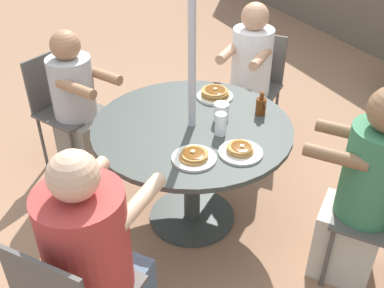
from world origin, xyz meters
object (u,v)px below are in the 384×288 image
patio_chair_south (255,81)px  diner_south (249,84)px  diner_west (78,110)px  diner_east (363,196)px  patio_table (192,143)px  pancake_plate_b (240,151)px  syrup_bottle (261,106)px  diner_north (95,268)px  pancake_plate_a (215,94)px  coffee_cup (221,112)px  patio_chair_west (63,104)px  drinking_glass_a (221,124)px  pancake_plate_c (194,157)px

patio_chair_south → diner_south: 0.17m
diner_west → diner_east: bearing=94.1°
patio_table → pancake_plate_b: pancake_plate_b is taller
diner_west → syrup_bottle: (0.93, 0.91, 0.27)m
patio_table → diner_north: size_ratio=1.01×
patio_chair_south → syrup_bottle: (0.78, -0.48, 0.28)m
diner_east → diner_south: size_ratio=1.03×
diner_south → syrup_bottle: size_ratio=8.03×
pancake_plate_a → diner_east: bearing=17.5°
diner_south → pancake_plate_a: (0.37, -0.50, 0.20)m
patio_table → patio_chair_south: 1.16m
pancake_plate_b → coffee_cup: bearing=168.2°
patio_chair_west → diner_east: bearing=93.8°
patio_table → pancake_plate_b: (0.37, 0.10, 0.15)m
diner_north → diner_west: bearing=130.4°
drinking_glass_a → patio_chair_west: bearing=-150.1°
diner_south → patio_chair_west: (-0.39, -1.34, -0.04)m
diner_south → drinking_glass_a: bearing=100.5°
patio_chair_west → pancake_plate_b: bearing=86.6°
diner_north → patio_chair_west: bearing=134.2°
diner_east → patio_chair_south: size_ratio=1.39×
diner_east → drinking_glass_a: 0.83m
diner_south → syrup_bottle: bearing=114.3°
pancake_plate_c → coffee_cup: (-0.28, 0.31, 0.04)m
pancake_plate_b → syrup_bottle: size_ratio=1.61×
drinking_glass_a → pancake_plate_a: bearing=155.9°
pancake_plate_b → patio_chair_west: bearing=-154.0°
pancake_plate_a → drinking_glass_a: drinking_glass_a is taller
diner_north → pancake_plate_a: 1.37m
pancake_plate_c → syrup_bottle: syrup_bottle is taller
diner_west → pancake_plate_b: size_ratio=4.64×
pancake_plate_c → coffee_cup: 0.42m
pancake_plate_a → coffee_cup: (0.27, -0.10, 0.03)m
drinking_glass_a → diner_east: bearing=38.7°
diner_north → syrup_bottle: size_ratio=8.04×
pancake_plate_b → pancake_plate_c: pancake_plate_b is taller
pancake_plate_a → diner_west: bearing=-129.0°
diner_south → patio_chair_west: bearing=35.6°
diner_south → coffee_cup: 0.91m
pancake_plate_a → coffee_cup: size_ratio=2.08×
diner_east → patio_chair_west: 2.14m
diner_east → pancake_plate_b: diner_east is taller
pancake_plate_a → pancake_plate_c: pancake_plate_a is taller
patio_chair_south → diner_north: bearing=90.2°
diner_west → drinking_glass_a: bearing=90.5°
pancake_plate_c → drinking_glass_a: (-0.15, 0.24, 0.05)m
diner_north → pancake_plate_a: size_ratio=5.00×
patio_chair_west → pancake_plate_a: (0.76, 0.84, 0.25)m
patio_chair_south → diner_south: diner_south is taller
patio_chair_west → drinking_glass_a: bearing=90.4°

